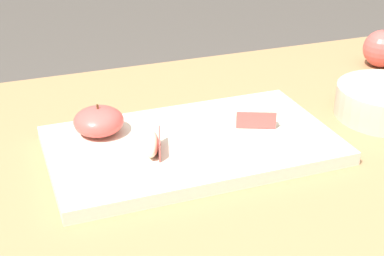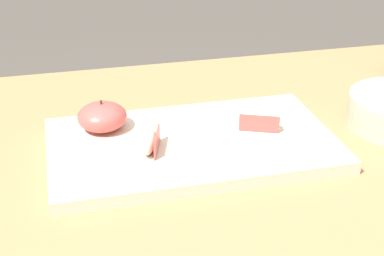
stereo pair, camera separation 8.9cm
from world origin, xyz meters
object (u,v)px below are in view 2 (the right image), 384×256
cutting_board (192,145)px  apple_wedge_near_knife (150,141)px  apple_half_skin_up (102,117)px  apple_wedge_left (260,121)px

cutting_board → apple_wedge_near_knife: (-0.07, -0.02, 0.03)m
cutting_board → apple_half_skin_up: bearing=152.0°
cutting_board → apple_wedge_left: apple_wedge_left is taller
cutting_board → apple_wedge_near_knife: size_ratio=6.25×
apple_wedge_left → cutting_board: bearing=-175.6°
apple_wedge_left → apple_half_skin_up: bearing=166.1°
cutting_board → apple_half_skin_up: (-0.13, 0.07, 0.03)m
apple_wedge_near_knife → apple_wedge_left: (0.19, 0.03, 0.00)m
apple_wedge_near_knife → apple_half_skin_up: bearing=124.7°
cutting_board → apple_wedge_left: (0.12, 0.01, 0.03)m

